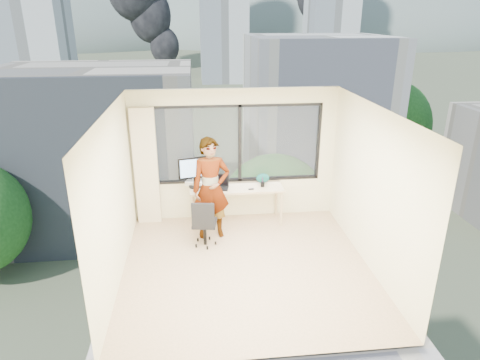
{
  "coord_description": "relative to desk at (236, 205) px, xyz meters",
  "views": [
    {
      "loc": [
        -0.74,
        -5.94,
        3.86
      ],
      "look_at": [
        0.0,
        1.0,
        1.15
      ],
      "focal_mm": 31.79,
      "sensor_mm": 36.0,
      "label": 1
    }
  ],
  "objects": [
    {
      "name": "laptop",
      "position": [
        -0.34,
        -0.04,
        0.49
      ],
      "size": [
        0.42,
        0.44,
        0.23
      ],
      "primitive_type": null,
      "rotation": [
        0.0,
        0.0,
        -0.18
      ],
      "color": "black",
      "rests_on": "desk"
    },
    {
      "name": "pen_cup",
      "position": [
        0.51,
        -0.03,
        0.42
      ],
      "size": [
        0.09,
        0.09,
        0.1
      ],
      "primitive_type": "cylinder",
      "rotation": [
        0.0,
        0.0,
        -0.27
      ],
      "color": "black",
      "rests_on": "desk"
    },
    {
      "name": "exterior_ground",
      "position": [
        0.0,
        118.34,
        -14.38
      ],
      "size": [
        400.0,
        400.0,
        0.04
      ],
      "primitive_type": "cube",
      "color": "#515B3D",
      "rests_on": "ground"
    },
    {
      "name": "wall_front",
      "position": [
        0.0,
        -3.66,
        0.93
      ],
      "size": [
        4.0,
        0.01,
        2.6
      ],
      "primitive_type": "cube",
      "color": "beige",
      "rests_on": "ground"
    },
    {
      "name": "cellphone",
      "position": [
        0.27,
        -0.15,
        0.38
      ],
      "size": [
        0.12,
        0.07,
        0.01
      ],
      "primitive_type": "cube",
      "rotation": [
        0.0,
        0.0,
        0.23
      ],
      "color": "black",
      "rests_on": "desk"
    },
    {
      "name": "far_tower_c",
      "position": [
        45.0,
        138.34,
        -1.38
      ],
      "size": [
        15.0,
        15.0,
        26.0
      ],
      "primitive_type": "cube",
      "color": "silver",
      "rests_on": "exterior_ground"
    },
    {
      "name": "near_bldg_a",
      "position": [
        -9.0,
        28.34,
        -7.38
      ],
      "size": [
        16.0,
        12.0,
        14.0
      ],
      "primitive_type": "cube",
      "color": "beige",
      "rests_on": "exterior_ground"
    },
    {
      "name": "floor",
      "position": [
        0.0,
        -1.66,
        -0.38
      ],
      "size": [
        4.0,
        4.0,
        0.01
      ],
      "primitive_type": "cube",
      "color": "#D4AA89",
      "rests_on": "ground"
    },
    {
      "name": "person",
      "position": [
        -0.51,
        -0.5,
        0.57
      ],
      "size": [
        0.74,
        0.53,
        1.89
      ],
      "primitive_type": "imported",
      "rotation": [
        0.0,
        0.0,
        0.12
      ],
      "color": "#2D2D33",
      "rests_on": "floor"
    },
    {
      "name": "chair",
      "position": [
        -0.65,
        -0.84,
        0.08
      ],
      "size": [
        0.53,
        0.53,
        0.91
      ],
      "primitive_type": null,
      "rotation": [
        0.0,
        0.0,
        -0.15
      ],
      "color": "black",
      "rests_on": "floor"
    },
    {
      "name": "window_wall",
      "position": [
        0.05,
        0.34,
        1.15
      ],
      "size": [
        3.3,
        0.16,
        1.55
      ],
      "primitive_type": null,
      "color": "black",
      "rests_on": "ground"
    },
    {
      "name": "near_bldg_b",
      "position": [
        12.0,
        36.34,
        -6.38
      ],
      "size": [
        14.0,
        13.0,
        16.0
      ],
      "primitive_type": "cube",
      "color": "white",
      "rests_on": "exterior_ground"
    },
    {
      "name": "tree_c",
      "position": [
        22.0,
        38.34,
        -9.38
      ],
      "size": [
        8.4,
        8.4,
        10.0
      ],
      "primitive_type": null,
      "color": "#1E4E1A",
      "rests_on": "exterior_ground"
    },
    {
      "name": "game_console",
      "position": [
        -0.8,
        0.25,
        0.41
      ],
      "size": [
        0.39,
        0.36,
        0.08
      ],
      "primitive_type": "cube",
      "rotation": [
        0.0,
        0.0,
        -0.3
      ],
      "color": "white",
      "rests_on": "desk"
    },
    {
      "name": "monitor",
      "position": [
        -0.8,
        0.09,
        0.68
      ],
      "size": [
        0.63,
        0.26,
        0.62
      ],
      "primitive_type": null,
      "rotation": [
        0.0,
        0.0,
        0.21
      ],
      "color": "black",
      "rests_on": "desk"
    },
    {
      "name": "far_tower_d",
      "position": [
        -60.0,
        148.34,
        -3.38
      ],
      "size": [
        16.0,
        14.0,
        22.0
      ],
      "primitive_type": "cube",
      "color": "silver",
      "rests_on": "exterior_ground"
    },
    {
      "name": "far_tower_a",
      "position": [
        -35.0,
        93.34,
        -0.38
      ],
      "size": [
        14.0,
        14.0,
        28.0
      ],
      "primitive_type": "cube",
      "color": "silver",
      "rests_on": "exterior_ground"
    },
    {
      "name": "wall_right",
      "position": [
        2.0,
        -1.66,
        0.93
      ],
      "size": [
        0.01,
        4.0,
        2.6
      ],
      "primitive_type": "cube",
      "color": "beige",
      "rests_on": "ground"
    },
    {
      "name": "tree_b",
      "position": [
        4.0,
        16.34,
        -9.88
      ],
      "size": [
        7.6,
        7.6,
        9.0
      ],
      "primitive_type": null,
      "color": "#1E4E1A",
      "rests_on": "exterior_ground"
    },
    {
      "name": "ceiling",
      "position": [
        0.0,
        -1.66,
        2.23
      ],
      "size": [
        4.0,
        4.0,
        0.01
      ],
      "primitive_type": "cube",
      "color": "white",
      "rests_on": "ground"
    },
    {
      "name": "curtain",
      "position": [
        -1.72,
        0.22,
        0.77
      ],
      "size": [
        0.45,
        0.14,
        2.3
      ],
      "primitive_type": "cube",
      "color": "#F4EBBE",
      "rests_on": "floor"
    },
    {
      "name": "hill_b",
      "position": [
        100.0,
        318.34,
        -14.38
      ],
      "size": [
        300.0,
        220.0,
        96.0
      ],
      "primitive_type": "ellipsoid",
      "color": "slate",
      "rests_on": "exterior_ground"
    },
    {
      "name": "desk",
      "position": [
        0.0,
        0.0,
        0.0
      ],
      "size": [
        1.8,
        0.6,
        0.75
      ],
      "primitive_type": "cube",
      "color": "#C8B086",
      "rests_on": "floor"
    },
    {
      "name": "hill_a",
      "position": [
        -120.0,
        318.34,
        -14.38
      ],
      "size": [
        288.0,
        216.0,
        90.0
      ],
      "primitive_type": "ellipsoid",
      "color": "slate",
      "rests_on": "exterior_ground"
    },
    {
      "name": "wall_left",
      "position": [
        -2.0,
        -1.66,
        0.93
      ],
      "size": [
        0.01,
        4.0,
        2.6
      ],
      "primitive_type": "cube",
      "color": "beige",
      "rests_on": "ground"
    },
    {
      "name": "far_tower_b",
      "position": [
        8.0,
        118.34,
        0.62
      ],
      "size": [
        13.0,
        13.0,
        30.0
      ],
      "primitive_type": "cube",
      "color": "silver",
      "rests_on": "exterior_ground"
    },
    {
      "name": "handbag",
      "position": [
        0.54,
        0.17,
        0.47
      ],
      "size": [
        0.26,
        0.14,
        0.2
      ],
      "primitive_type": "ellipsoid",
      "rotation": [
        0.0,
        0.0,
        -0.02
      ],
      "color": "#0B4144",
      "rests_on": "desk"
    }
  ]
}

